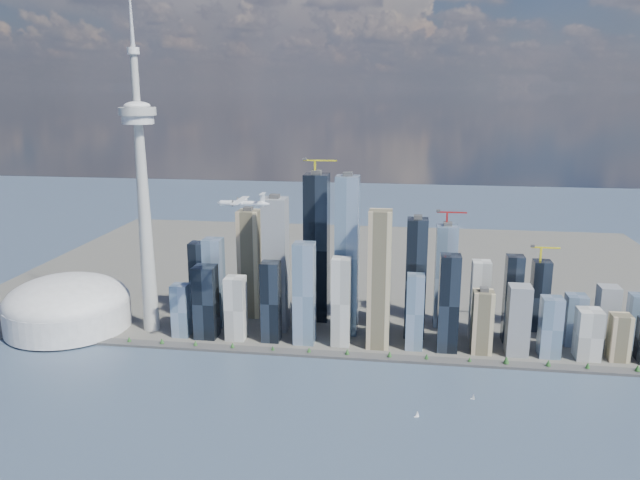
# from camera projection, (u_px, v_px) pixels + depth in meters

# --- Properties ---
(ground) EXTENTS (4000.00, 4000.00, 0.00)m
(ground) POSITION_uv_depth(u_px,v_px,m) (299.00, 449.00, 690.61)
(ground) COLOR #35485D
(ground) RESTS_ON ground
(seawall) EXTENTS (1100.00, 22.00, 4.00)m
(seawall) POSITION_uv_depth(u_px,v_px,m) (328.00, 355.00, 930.65)
(seawall) COLOR #383838
(seawall) RESTS_ON ground
(land) EXTENTS (1400.00, 900.00, 3.00)m
(land) POSITION_uv_depth(u_px,v_px,m) (354.00, 270.00, 1363.71)
(land) COLOR #4C4C47
(land) RESTS_ON ground
(shoreline_trees) EXTENTS (960.53, 7.20, 8.80)m
(shoreline_trees) POSITION_uv_depth(u_px,v_px,m) (328.00, 350.00, 929.05)
(shoreline_trees) COLOR #3F2D1E
(shoreline_trees) RESTS_ON seawall
(skyscraper_cluster) EXTENTS (736.00, 142.00, 276.14)m
(skyscraper_cluster) POSITION_uv_depth(u_px,v_px,m) (372.00, 285.00, 986.20)
(skyscraper_cluster) COLOR black
(skyscraper_cluster) RESTS_ON land
(needle_tower) EXTENTS (56.00, 56.00, 550.50)m
(needle_tower) POSITION_uv_depth(u_px,v_px,m) (143.00, 189.00, 973.47)
(needle_tower) COLOR #9D9E99
(needle_tower) RESTS_ON land
(dome_stadium) EXTENTS (200.00, 200.00, 86.00)m
(dome_stadium) POSITION_uv_depth(u_px,v_px,m) (68.00, 306.00, 1029.30)
(dome_stadium) COLOR #BCBCBC
(dome_stadium) RESTS_ON land
(airplane) EXTENTS (73.19, 64.55, 17.92)m
(airplane) POSITION_uv_depth(u_px,v_px,m) (243.00, 203.00, 840.12)
(airplane) COLOR white
(airplane) RESTS_ON ground
(sailboat_west) EXTENTS (6.36, 3.49, 8.94)m
(sailboat_west) POSITION_uv_depth(u_px,v_px,m) (417.00, 415.00, 757.37)
(sailboat_west) COLOR white
(sailboat_west) RESTS_ON ground
(sailboat_east) EXTENTS (5.87, 3.10, 8.21)m
(sailboat_east) POSITION_uv_depth(u_px,v_px,m) (473.00, 397.00, 800.39)
(sailboat_east) COLOR white
(sailboat_east) RESTS_ON ground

